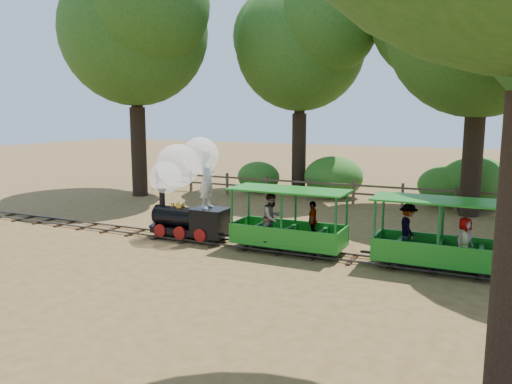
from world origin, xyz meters
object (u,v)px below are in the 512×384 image
at_px(locomotive, 185,181).
at_px(fence, 330,189).
at_px(carriage_front, 287,225).
at_px(carriage_rear, 434,240).

bearing_deg(locomotive, fence, 74.77).
relative_size(locomotive, fence, 0.18).
bearing_deg(fence, carriage_front, -81.68).
xyz_separation_m(carriage_front, carriage_rear, (3.78, 0.10, -0.01)).
bearing_deg(locomotive, carriage_rear, -0.08).
relative_size(locomotive, carriage_rear, 0.99).
distance_m(carriage_front, carriage_rear, 3.78).
distance_m(carriage_rear, fence, 9.36).
bearing_deg(carriage_rear, carriage_front, -178.50).
distance_m(carriage_front, fence, 8.13).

